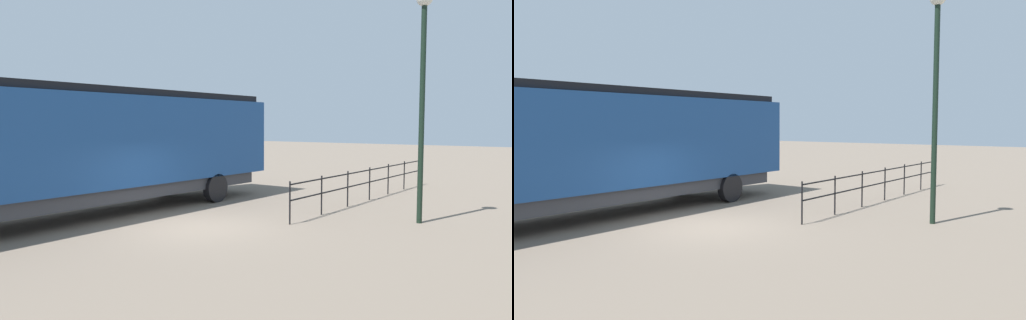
# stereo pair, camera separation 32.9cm
# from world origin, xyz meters

# --- Properties ---
(ground_plane) EXTENTS (120.00, 120.00, 0.00)m
(ground_plane) POSITION_xyz_m (0.00, 0.00, 0.00)
(ground_plane) COLOR #756656
(locomotive) EXTENTS (3.20, 16.64, 4.16)m
(locomotive) POSITION_xyz_m (-4.01, -0.94, 2.33)
(locomotive) COLOR navy
(locomotive) RESTS_ON ground_plane
(lamp_post) EXTENTS (0.49, 0.49, 6.94)m
(lamp_post) POSITION_xyz_m (5.05, 4.51, 4.70)
(lamp_post) COLOR black
(lamp_post) RESTS_ON ground_plane
(platform_fence) EXTENTS (0.05, 11.73, 1.30)m
(platform_fence) POSITION_xyz_m (2.00, 7.83, 0.84)
(platform_fence) COLOR black
(platform_fence) RESTS_ON ground_plane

